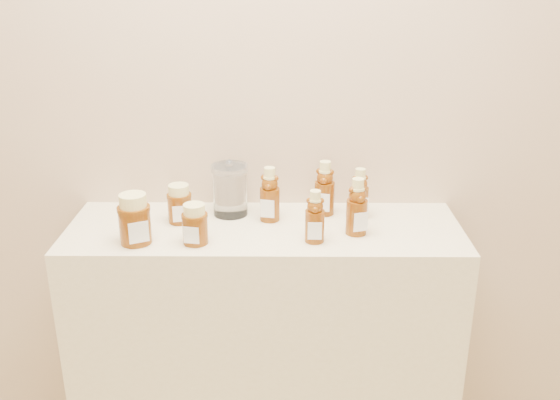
# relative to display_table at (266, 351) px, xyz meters

# --- Properties ---
(wall_back) EXTENTS (3.50, 0.02, 2.70)m
(wall_back) POSITION_rel_display_table_xyz_m (0.00, 0.20, 0.90)
(wall_back) COLOR tan
(wall_back) RESTS_ON ground
(display_table) EXTENTS (1.20, 0.40, 0.90)m
(display_table) POSITION_rel_display_table_xyz_m (0.00, 0.00, 0.00)
(display_table) COLOR beige
(display_table) RESTS_ON ground
(bear_bottle_back_left) EXTENTS (0.08, 0.08, 0.19)m
(bear_bottle_back_left) POSITION_rel_display_table_xyz_m (0.02, 0.06, 0.55)
(bear_bottle_back_left) COLOR #5B2807
(bear_bottle_back_left) RESTS_ON display_table
(bear_bottle_back_mid) EXTENTS (0.08, 0.08, 0.20)m
(bear_bottle_back_mid) POSITION_rel_display_table_xyz_m (0.19, 0.11, 0.55)
(bear_bottle_back_mid) COLOR #5B2807
(bear_bottle_back_mid) RESTS_ON display_table
(bear_bottle_back_right) EXTENTS (0.07, 0.07, 0.18)m
(bear_bottle_back_right) POSITION_rel_display_table_xyz_m (0.30, 0.08, 0.54)
(bear_bottle_back_right) COLOR #5B2807
(bear_bottle_back_right) RESTS_ON display_table
(bear_bottle_front_left) EXTENTS (0.06, 0.06, 0.18)m
(bear_bottle_front_left) POSITION_rel_display_table_xyz_m (0.15, -0.10, 0.54)
(bear_bottle_front_left) COLOR #5B2807
(bear_bottle_front_left) RESTS_ON display_table
(bear_bottle_front_right) EXTENTS (0.08, 0.08, 0.19)m
(bear_bottle_front_right) POSITION_rel_display_table_xyz_m (0.27, -0.04, 0.55)
(bear_bottle_front_right) COLOR #5B2807
(bear_bottle_front_right) RESTS_ON display_table
(honey_jar_left) EXTENTS (0.13, 0.13, 0.15)m
(honey_jar_left) POSITION_rel_display_table_xyz_m (-0.36, -0.11, 0.52)
(honey_jar_left) COLOR #5B2807
(honey_jar_left) RESTS_ON display_table
(honey_jar_back) EXTENTS (0.09, 0.09, 0.12)m
(honey_jar_back) POSITION_rel_display_table_xyz_m (-0.26, 0.04, 0.51)
(honey_jar_back) COLOR #5B2807
(honey_jar_back) RESTS_ON display_table
(honey_jar_front) EXTENTS (0.09, 0.09, 0.12)m
(honey_jar_front) POSITION_rel_display_table_xyz_m (-0.19, -0.11, 0.51)
(honey_jar_front) COLOR #5B2807
(honey_jar_front) RESTS_ON display_table
(glass_canister) EXTENTS (0.14, 0.14, 0.18)m
(glass_canister) POSITION_rel_display_table_xyz_m (-0.11, 0.10, 0.54)
(glass_canister) COLOR white
(glass_canister) RESTS_ON display_table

